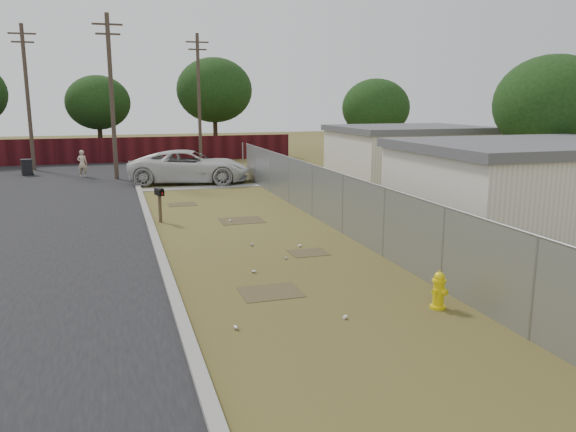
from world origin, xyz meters
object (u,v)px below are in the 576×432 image
object	(u,v)px
fire_hydrant	(439,291)
pedestrian	(82,164)
trash_bin	(27,167)
pickup_truck	(190,167)
mailbox	(159,195)

from	to	relation	value
fire_hydrant	pedestrian	xyz separation A→B (m)	(-8.23, 24.64, 0.39)
fire_hydrant	pedestrian	size ratio (longest dim) A/B	0.54
fire_hydrant	trash_bin	size ratio (longest dim) A/B	0.87
pickup_truck	pedestrian	world-z (taller)	pickup_truck
pickup_truck	mailbox	bearing A→B (deg)	-179.91
pickup_truck	trash_bin	world-z (taller)	pickup_truck
mailbox	pedestrian	world-z (taller)	pedestrian
fire_hydrant	mailbox	size ratio (longest dim) A/B	0.65
trash_bin	pedestrian	bearing A→B (deg)	-28.67
fire_hydrant	pickup_truck	xyz separation A→B (m)	(-2.57, 20.42, 0.49)
mailbox	pickup_truck	size ratio (longest dim) A/B	0.20
pedestrian	pickup_truck	bearing A→B (deg)	159.07
fire_hydrant	pickup_truck	size ratio (longest dim) A/B	0.13
pickup_truck	trash_bin	size ratio (longest dim) A/B	6.59
fire_hydrant	mailbox	xyz separation A→B (m)	(-4.97, 10.65, 0.63)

